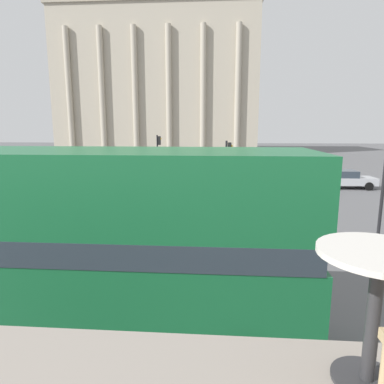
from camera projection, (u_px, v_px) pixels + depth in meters
name	position (u px, v px, depth m)	size (l,w,h in m)	color
double_decker_bus	(48.00, 239.00, 6.83)	(10.32, 2.65, 4.07)	black
cafe_dining_table	(376.00, 287.00, 1.71)	(0.60, 0.60, 0.73)	#2D2D30
plaza_building_left	(160.00, 85.00, 59.95)	(33.75, 15.16, 23.74)	#B2A893
traffic_light_mid	(227.00, 163.00, 19.83)	(0.42, 0.24, 3.75)	black
traffic_light_far	(158.00, 152.00, 28.15)	(0.42, 0.24, 3.89)	black
car_white	(242.00, 189.00, 21.55)	(4.20, 1.93, 1.35)	black
car_silver	(344.00, 179.00, 25.61)	(4.20, 1.93, 1.35)	black
pedestrian_white	(87.00, 196.00, 17.36)	(0.32, 0.32, 1.83)	#282B33
pedestrian_red	(258.00, 174.00, 26.43)	(0.32, 0.32, 1.60)	#282B33
pedestrian_black	(117.00, 183.00, 22.08)	(0.32, 0.32, 1.72)	#282B33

